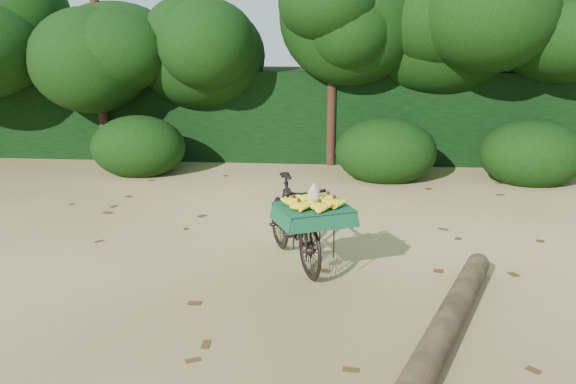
# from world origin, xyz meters

# --- Properties ---
(ground) EXTENTS (80.00, 80.00, 0.00)m
(ground) POSITION_xyz_m (0.00, 0.00, 0.00)
(ground) COLOR #D0BC6F
(ground) RESTS_ON ground
(vendor_bicycle) EXTENTS (1.26, 1.82, 1.01)m
(vendor_bicycle) POSITION_xyz_m (0.24, 0.09, 0.52)
(vendor_bicycle) COLOR black
(vendor_bicycle) RESTS_ON ground
(fallen_log) EXTENTS (1.42, 3.19, 0.24)m
(fallen_log) POSITION_xyz_m (1.66, -1.58, 0.12)
(fallen_log) COLOR brown
(fallen_log) RESTS_ON ground
(hedge_backdrop) EXTENTS (26.00, 1.80, 1.80)m
(hedge_backdrop) POSITION_xyz_m (0.00, 6.30, 0.90)
(hedge_backdrop) COLOR black
(hedge_backdrop) RESTS_ON ground
(tree_row) EXTENTS (14.50, 2.00, 4.00)m
(tree_row) POSITION_xyz_m (-0.65, 5.50, 2.00)
(tree_row) COLOR black
(tree_row) RESTS_ON ground
(bush_clumps) EXTENTS (8.80, 1.70, 0.90)m
(bush_clumps) POSITION_xyz_m (0.50, 4.30, 0.45)
(bush_clumps) COLOR black
(bush_clumps) RESTS_ON ground
(leaf_litter) EXTENTS (7.00, 7.30, 0.01)m
(leaf_litter) POSITION_xyz_m (0.00, 0.65, 0.01)
(leaf_litter) COLOR #4A3113
(leaf_litter) RESTS_ON ground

